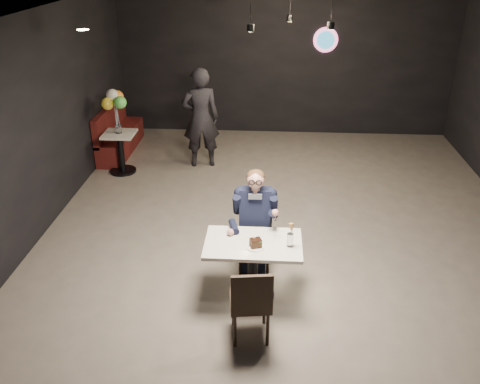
# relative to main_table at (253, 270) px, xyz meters

# --- Properties ---
(floor) EXTENTS (9.00, 9.00, 0.00)m
(floor) POSITION_rel_main_table_xyz_m (0.42, 1.37, -0.38)
(floor) COLOR gray
(floor) RESTS_ON ground
(wall_sign) EXTENTS (0.50, 0.06, 0.50)m
(wall_sign) POSITION_rel_main_table_xyz_m (1.22, 5.84, 1.62)
(wall_sign) COLOR pink
(wall_sign) RESTS_ON floor
(pendant_lights) EXTENTS (1.40, 1.20, 0.36)m
(pendant_lights) POSITION_rel_main_table_xyz_m (0.42, 3.37, 2.51)
(pendant_lights) COLOR black
(pendant_lights) RESTS_ON floor
(main_table) EXTENTS (1.10, 0.70, 0.75)m
(main_table) POSITION_rel_main_table_xyz_m (0.00, 0.00, 0.00)
(main_table) COLOR silver
(main_table) RESTS_ON floor
(chair_far) EXTENTS (0.42, 0.46, 0.92)m
(chair_far) POSITION_rel_main_table_xyz_m (0.00, 0.55, 0.09)
(chair_far) COLOR black
(chair_far) RESTS_ON floor
(chair_near) EXTENTS (0.48, 0.51, 0.92)m
(chair_near) POSITION_rel_main_table_xyz_m (0.00, -0.66, 0.09)
(chair_near) COLOR black
(chair_near) RESTS_ON floor
(seated_man) EXTENTS (0.60, 0.80, 1.44)m
(seated_man) POSITION_rel_main_table_xyz_m (0.00, 0.55, 0.34)
(seated_man) COLOR black
(seated_man) RESTS_ON floor
(dessert_plate) EXTENTS (0.21, 0.21, 0.01)m
(dessert_plate) POSITION_rel_main_table_xyz_m (0.02, -0.10, 0.38)
(dessert_plate) COLOR white
(dessert_plate) RESTS_ON main_table
(cake_slice) EXTENTS (0.15, 0.13, 0.09)m
(cake_slice) POSITION_rel_main_table_xyz_m (0.03, -0.10, 0.43)
(cake_slice) COLOR black
(cake_slice) RESTS_ON dessert_plate
(mint_leaf) EXTENTS (0.06, 0.04, 0.01)m
(mint_leaf) POSITION_rel_main_table_xyz_m (0.07, -0.12, 0.47)
(mint_leaf) COLOR green
(mint_leaf) RESTS_ON cake_slice
(sundae_glass) EXTENTS (0.07, 0.07, 0.16)m
(sundae_glass) POSITION_rel_main_table_xyz_m (0.41, -0.05, 0.45)
(sundae_glass) COLOR silver
(sundae_glass) RESTS_ON main_table
(wafer_cone) EXTENTS (0.07, 0.07, 0.12)m
(wafer_cone) POSITION_rel_main_table_xyz_m (0.42, -0.08, 0.61)
(wafer_cone) COLOR #D9AC59
(wafer_cone) RESTS_ON sundae_glass
(booth_bench) EXTENTS (0.46, 1.86, 0.93)m
(booth_bench) POSITION_rel_main_table_xyz_m (-2.83, 4.48, 0.09)
(booth_bench) COLOR #4D1010
(booth_bench) RESTS_ON floor
(side_table) EXTENTS (0.55, 0.55, 0.69)m
(side_table) POSITION_rel_main_table_xyz_m (-2.53, 3.48, -0.03)
(side_table) COLOR silver
(side_table) RESTS_ON floor
(balloon_vase) EXTENTS (0.11, 0.11, 0.16)m
(balloon_vase) POSITION_rel_main_table_xyz_m (-2.53, 3.48, 0.45)
(balloon_vase) COLOR silver
(balloon_vase) RESTS_ON side_table
(balloon_bunch) EXTENTS (0.40, 0.40, 0.65)m
(balloon_bunch) POSITION_rel_main_table_xyz_m (-2.53, 3.48, 0.85)
(balloon_bunch) COLOR yellow
(balloon_bunch) RESTS_ON balloon_vase
(passerby) EXTENTS (0.74, 0.56, 1.84)m
(passerby) POSITION_rel_main_table_xyz_m (-1.12, 3.91, 0.54)
(passerby) COLOR black
(passerby) RESTS_ON floor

